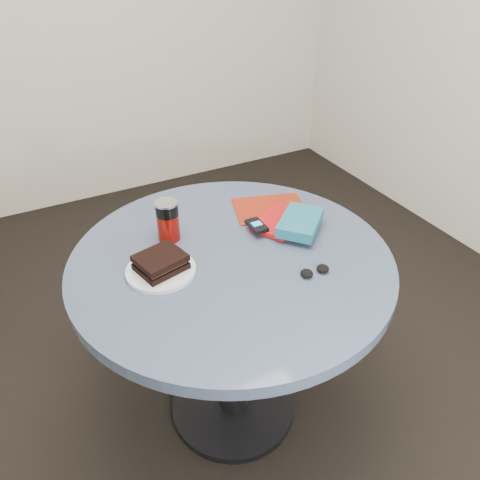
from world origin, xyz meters
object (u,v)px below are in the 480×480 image
mp3_player (257,226)px  sandwich (161,262)px  red_book (279,221)px  plate (161,271)px  soda_can (168,221)px  headphones (315,271)px  novel (300,222)px  table (232,296)px  magazine (270,209)px  pepper_grinder (171,223)px

mp3_player → sandwich: bearing=-171.3°
red_book → plate: bearing=156.3°
soda_can → red_book: 0.38m
sandwich → soda_can: size_ratio=1.15×
red_book → headphones: same height
mp3_player → headphones: (0.04, -0.27, -0.02)m
novel → mp3_player: size_ratio=2.18×
table → red_book: red_book is taller
magazine → headphones: 0.39m
magazine → novel: size_ratio=1.36×
soda_can → headphones: 0.49m
pepper_grinder → novel: (0.39, -0.17, -0.02)m
table → magazine: bearing=37.0°
sandwich → table: bearing=-6.4°
plate → soda_can: size_ratio=1.52×
sandwich → magazine: (0.47, 0.16, -0.03)m
pepper_grinder → headphones: size_ratio=1.16×
table → pepper_grinder: bearing=124.6°
red_book → pepper_grinder: bearing=133.3°
red_book → mp3_player: size_ratio=2.28×
sandwich → red_book: bearing=8.1°
pepper_grinder → magazine: bearing=1.4°
table → mp3_player: size_ratio=11.86×
soda_can → pepper_grinder: 0.02m
table → novel: 0.33m
magazine → red_book: size_ratio=1.30×
plate → sandwich: bearing=13.8°
pepper_grinder → headphones: 0.48m
plate → headphones: size_ratio=2.17×
table → magazine: magazine is taller
plate → magazine: 0.50m
soda_can → pepper_grinder: soda_can is taller
plate → soda_can: bearing=61.2°
table → magazine: (0.25, 0.19, 0.17)m
plate → sandwich: sandwich is taller
table → plate: (-0.22, 0.02, 0.17)m
soda_can → mp3_player: soda_can is taller
pepper_grinder → magazine: pepper_grinder is taller
sandwich → novel: (0.48, -0.01, 0.00)m
table → sandwich: sandwich is taller
plate → magazine: plate is taller
plate → novel: bearing=-1.1°
pepper_grinder → mp3_player: size_ratio=1.30×
magazine → mp3_player: mp3_player is taller
mp3_player → table: bearing=-149.6°
sandwich → soda_can: bearing=61.8°
table → soda_can: (-0.13, 0.18, 0.23)m
pepper_grinder → soda_can: bearing=-179.2°
sandwich → soda_can: 0.18m
soda_can → novel: size_ratio=0.74×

